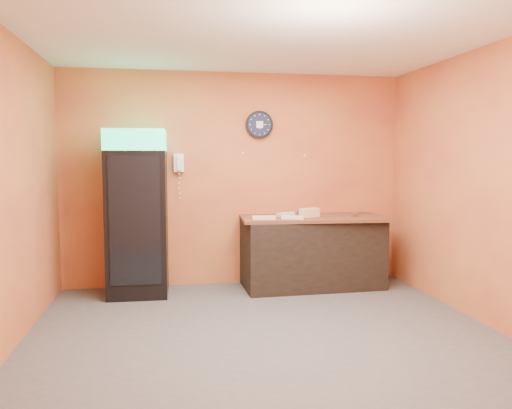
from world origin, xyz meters
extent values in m
plane|color=#47474C|center=(0.00, 0.00, 0.00)|extent=(4.50, 4.50, 0.00)
cube|color=#D17F3B|center=(0.00, 2.00, 1.40)|extent=(4.50, 0.02, 2.80)
cube|color=#D17F3B|center=(-2.25, 0.00, 1.40)|extent=(0.02, 4.00, 2.80)
cube|color=#D17F3B|center=(2.25, 0.00, 1.40)|extent=(0.02, 4.00, 2.80)
cube|color=white|center=(0.00, 0.00, 2.80)|extent=(4.50, 4.00, 0.02)
cube|color=black|center=(-1.26, 1.65, 0.88)|extent=(0.73, 0.73, 1.77)
cube|color=#1CF09E|center=(-1.26, 1.65, 1.89)|extent=(0.73, 0.73, 0.25)
cube|color=black|center=(-1.25, 1.29, 0.96)|extent=(0.59, 0.04, 1.51)
cube|color=black|center=(0.95, 1.61, 0.44)|extent=(1.79, 0.83, 0.89)
cylinder|color=black|center=(0.32, 1.98, 2.12)|extent=(0.37, 0.05, 0.37)
cylinder|color=#0F1433|center=(0.32, 1.95, 2.12)|extent=(0.31, 0.01, 0.31)
cube|color=white|center=(0.32, 1.94, 2.12)|extent=(0.09, 0.00, 0.09)
cube|color=white|center=(-0.75, 1.96, 1.62)|extent=(0.13, 0.08, 0.24)
cube|color=white|center=(-0.75, 1.91, 1.62)|extent=(0.05, 0.04, 0.19)
cube|color=brown|center=(0.95, 1.61, 0.91)|extent=(1.89, 0.97, 0.04)
cube|color=beige|center=(0.89, 1.51, 0.96)|extent=(0.29, 0.20, 0.06)
cube|color=beige|center=(0.89, 1.51, 1.01)|extent=(0.29, 0.20, 0.06)
cube|color=silver|center=(0.27, 1.41, 0.95)|extent=(0.30, 0.14, 0.04)
cube|color=silver|center=(0.63, 1.37, 0.95)|extent=(0.30, 0.20, 0.04)
cube|color=silver|center=(0.65, 1.72, 0.95)|extent=(0.31, 0.22, 0.04)
cylinder|color=silver|center=(0.76, 1.72, 0.96)|extent=(0.06, 0.06, 0.06)
camera|label=1|loc=(-0.90, -4.58, 1.67)|focal=35.00mm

